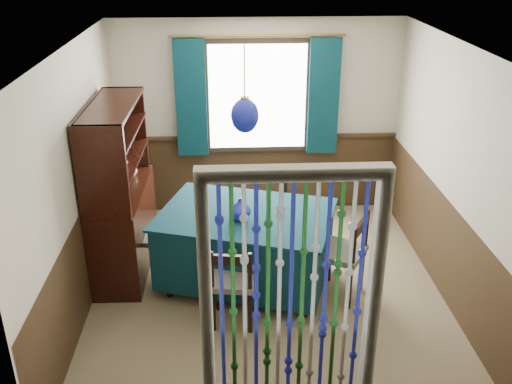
{
  "coord_description": "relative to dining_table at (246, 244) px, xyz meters",
  "views": [
    {
      "loc": [
        -0.38,
        -4.96,
        3.4
      ],
      "look_at": [
        -0.11,
        0.24,
        1.03
      ],
      "focal_mm": 40.0,
      "sensor_mm": 36.0,
      "label": 1
    }
  ],
  "objects": [
    {
      "name": "floor",
      "position": [
        0.21,
        -0.18,
        -0.47
      ],
      "size": [
        4.0,
        4.0,
        0.0
      ],
      "primitive_type": "plane",
      "color": "brown",
      "rests_on": "ground"
    },
    {
      "name": "ceiling",
      "position": [
        0.21,
        -0.18,
        2.03
      ],
      "size": [
        4.0,
        4.0,
        0.0
      ],
      "primitive_type": "plane",
      "rotation": [
        3.14,
        0.0,
        0.0
      ],
      "color": "silver",
      "rests_on": "ground"
    },
    {
      "name": "wall_back",
      "position": [
        0.21,
        1.82,
        0.78
      ],
      "size": [
        3.6,
        0.0,
        3.6
      ],
      "primitive_type": "plane",
      "rotation": [
        1.57,
        0.0,
        0.0
      ],
      "color": "#BAB098",
      "rests_on": "ground"
    },
    {
      "name": "wall_front",
      "position": [
        0.21,
        -2.18,
        0.78
      ],
      "size": [
        3.6,
        0.0,
        3.6
      ],
      "primitive_type": "plane",
      "rotation": [
        -1.57,
        0.0,
        0.0
      ],
      "color": "#BAB098",
      "rests_on": "ground"
    },
    {
      "name": "wall_left",
      "position": [
        -1.59,
        -0.18,
        0.78
      ],
      "size": [
        0.0,
        4.0,
        4.0
      ],
      "primitive_type": "plane",
      "rotation": [
        1.57,
        0.0,
        1.57
      ],
      "color": "#BAB098",
      "rests_on": "ground"
    },
    {
      "name": "wall_right",
      "position": [
        2.01,
        -0.18,
        0.78
      ],
      "size": [
        0.0,
        4.0,
        4.0
      ],
      "primitive_type": "plane",
      "rotation": [
        1.57,
        0.0,
        -1.57
      ],
      "color": "#BAB098",
      "rests_on": "ground"
    },
    {
      "name": "wainscot_back",
      "position": [
        0.21,
        1.81,
        0.03
      ],
      "size": [
        3.6,
        0.0,
        3.6
      ],
      "primitive_type": "plane",
      "rotation": [
        1.57,
        0.0,
        0.0
      ],
      "color": "#332313",
      "rests_on": "ground"
    },
    {
      "name": "wainscot_left",
      "position": [
        -1.57,
        -0.18,
        0.03
      ],
      "size": [
        0.0,
        4.0,
        4.0
      ],
      "primitive_type": "plane",
      "rotation": [
        1.57,
        0.0,
        1.57
      ],
      "color": "#332313",
      "rests_on": "ground"
    },
    {
      "name": "wainscot_right",
      "position": [
        2.0,
        -0.18,
        0.03
      ],
      "size": [
        0.0,
        4.0,
        4.0
      ],
      "primitive_type": "plane",
      "rotation": [
        1.57,
        0.0,
        -1.57
      ],
      "color": "#332313",
      "rests_on": "ground"
    },
    {
      "name": "window",
      "position": [
        0.21,
        1.77,
        1.08
      ],
      "size": [
        1.32,
        0.12,
        1.42
      ],
      "primitive_type": "cube",
      "color": "black",
      "rests_on": "wall_back"
    },
    {
      "name": "doorway",
      "position": [
        0.21,
        -2.12,
        0.58
      ],
      "size": [
        1.16,
        0.12,
        2.18
      ],
      "primitive_type": null,
      "color": "silver",
      "rests_on": "ground"
    },
    {
      "name": "dining_table",
      "position": [
        0.0,
        0.0,
        0.0
      ],
      "size": [
        1.99,
        1.64,
        0.83
      ],
      "rotation": [
        0.0,
        0.0,
        -0.3
      ],
      "color": "#0A2A33",
      "rests_on": "floor"
    },
    {
      "name": "chair_near",
      "position": [
        -0.15,
        -0.67,
        -0.02
      ],
      "size": [
        0.47,
        0.46,
        0.85
      ],
      "rotation": [
        0.0,
        0.0,
        -0.13
      ],
      "color": "black",
      "rests_on": "floor"
    },
    {
      "name": "chair_far",
      "position": [
        0.22,
        0.68,
        0.03
      ],
      "size": [
        0.65,
        0.64,
        0.96
      ],
      "rotation": [
        0.0,
        0.0,
        2.53
      ],
      "color": "black",
      "rests_on": "floor"
    },
    {
      "name": "chair_left",
      "position": [
        -0.97,
        0.27,
        -0.04
      ],
      "size": [
        0.43,
        0.45,
        0.82
      ],
      "rotation": [
        0.0,
        0.0,
        -1.68
      ],
      "color": "black",
      "rests_on": "floor"
    },
    {
      "name": "chair_right",
      "position": [
        0.97,
        -0.27,
        0.02
      ],
      "size": [
        0.61,
        0.62,
        0.92
      ],
      "rotation": [
        0.0,
        0.0,
        1.03
      ],
      "color": "black",
      "rests_on": "floor"
    },
    {
      "name": "sideboard",
      "position": [
        -1.32,
        0.41,
        0.16
      ],
      "size": [
        0.51,
        1.43,
        1.86
      ],
      "rotation": [
        0.0,
        0.0,
        -0.02
      ],
      "color": "black",
      "rests_on": "floor"
    },
    {
      "name": "pendant_lamp",
      "position": [
        0.0,
        -0.0,
        1.38
      ],
      "size": [
        0.26,
        0.26,
        0.81
      ],
      "color": "olive",
      "rests_on": "ceiling"
    },
    {
      "name": "vase_table",
      "position": [
        -0.06,
        -0.12,
        0.45
      ],
      "size": [
        0.23,
        0.23,
        0.2
      ],
      "primitive_type": "imported",
      "rotation": [
        0.0,
        0.0,
        0.22
      ],
      "color": "navy",
      "rests_on": "dining_table"
    },
    {
      "name": "bowl_shelf",
      "position": [
        -1.26,
        0.2,
        0.82
      ],
      "size": [
        0.21,
        0.21,
        0.05
      ],
      "primitive_type": "imported",
      "rotation": [
        0.0,
        0.0,
        -0.02
      ],
      "color": "beige",
      "rests_on": "sideboard"
    },
    {
      "name": "vase_sideboard",
      "position": [
        -1.26,
        0.79,
        0.55
      ],
      "size": [
        0.21,
        0.21,
        0.18
      ],
      "primitive_type": "imported",
      "rotation": [
        0.0,
        0.0,
        0.18
      ],
      "color": "beige",
      "rests_on": "sideboard"
    }
  ]
}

